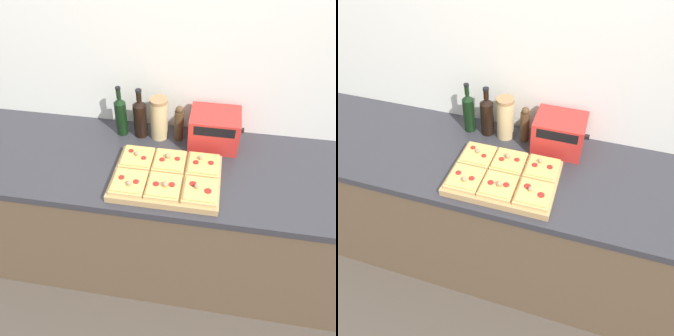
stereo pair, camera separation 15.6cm
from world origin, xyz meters
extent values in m
plane|color=#4C4238|center=(0.00, 0.00, 0.00)|extent=(12.00, 12.00, 0.00)
cube|color=silver|center=(0.00, 0.68, 1.25)|extent=(6.00, 0.06, 2.50)
cube|color=brown|center=(0.00, 0.32, 0.44)|extent=(2.60, 0.64, 0.89)
cube|color=#2D2D33|center=(0.00, 0.32, 0.91)|extent=(2.63, 0.67, 0.04)
cube|color=tan|center=(0.00, 0.20, 0.95)|extent=(0.51, 0.36, 0.04)
cube|color=tan|center=(-0.16, 0.29, 0.97)|extent=(0.15, 0.16, 0.02)
cube|color=#E5A856|center=(-0.16, 0.29, 0.99)|extent=(0.14, 0.14, 0.01)
cylinder|color=maroon|center=(-0.20, 0.31, 0.99)|extent=(0.03, 0.03, 0.00)
cylinder|color=maroon|center=(-0.12, 0.27, 0.99)|extent=(0.03, 0.03, 0.00)
sphere|color=#937A5B|center=(-0.16, 0.29, 1.00)|extent=(0.02, 0.02, 0.02)
cube|color=tan|center=(0.00, 0.29, 0.97)|extent=(0.15, 0.16, 0.02)
cube|color=#E5A856|center=(0.00, 0.29, 0.99)|extent=(0.14, 0.14, 0.01)
cylinder|color=maroon|center=(-0.03, 0.27, 0.99)|extent=(0.03, 0.03, 0.00)
cylinder|color=maroon|center=(0.04, 0.29, 0.99)|extent=(0.03, 0.03, 0.00)
sphere|color=#937A5B|center=(-0.01, 0.29, 1.01)|extent=(0.03, 0.03, 0.03)
cube|color=tan|center=(0.17, 0.29, 0.97)|extent=(0.15, 0.16, 0.02)
cube|color=#E5A856|center=(0.17, 0.29, 0.99)|extent=(0.14, 0.14, 0.01)
cylinder|color=maroon|center=(0.13, 0.28, 0.99)|extent=(0.03, 0.03, 0.00)
cylinder|color=maroon|center=(0.20, 0.29, 0.99)|extent=(0.03, 0.03, 0.00)
sphere|color=#937A5B|center=(0.15, 0.31, 1.00)|extent=(0.02, 0.02, 0.02)
cube|color=tan|center=(-0.16, 0.11, 0.97)|extent=(0.15, 0.16, 0.02)
cube|color=#E5A856|center=(-0.16, 0.11, 0.99)|extent=(0.14, 0.14, 0.01)
cylinder|color=maroon|center=(-0.20, 0.13, 0.99)|extent=(0.03, 0.03, 0.00)
cylinder|color=maroon|center=(-0.13, 0.11, 0.99)|extent=(0.03, 0.03, 0.00)
sphere|color=#937A5B|center=(-0.15, 0.09, 1.00)|extent=(0.02, 0.02, 0.02)
cube|color=tan|center=(0.00, 0.11, 0.97)|extent=(0.15, 0.16, 0.02)
cube|color=#E5A856|center=(0.00, 0.11, 0.99)|extent=(0.14, 0.14, 0.01)
cylinder|color=maroon|center=(-0.03, 0.11, 0.99)|extent=(0.03, 0.03, 0.00)
cylinder|color=maroon|center=(0.04, 0.12, 0.99)|extent=(0.03, 0.03, 0.00)
sphere|color=#937A5B|center=(0.01, 0.11, 1.01)|extent=(0.03, 0.03, 0.03)
cube|color=tan|center=(0.17, 0.11, 0.97)|extent=(0.15, 0.16, 0.02)
cube|color=#E5A856|center=(0.17, 0.11, 0.99)|extent=(0.14, 0.14, 0.01)
cylinder|color=maroon|center=(0.13, 0.14, 0.99)|extent=(0.03, 0.03, 0.00)
cylinder|color=maroon|center=(0.20, 0.10, 0.99)|extent=(0.03, 0.03, 0.00)
sphere|color=#937A5B|center=(0.15, 0.12, 1.00)|extent=(0.02, 0.02, 0.02)
cylinder|color=black|center=(-0.30, 0.53, 1.03)|extent=(0.06, 0.06, 0.20)
cone|color=black|center=(-0.30, 0.53, 1.14)|extent=(0.06, 0.06, 0.03)
cylinder|color=black|center=(-0.30, 0.53, 1.18)|extent=(0.02, 0.02, 0.05)
cylinder|color=black|center=(-0.30, 0.53, 1.21)|extent=(0.03, 0.03, 0.01)
cylinder|color=black|center=(-0.20, 0.53, 1.03)|extent=(0.07, 0.07, 0.19)
cone|color=black|center=(-0.20, 0.53, 1.14)|extent=(0.07, 0.07, 0.03)
cylinder|color=black|center=(-0.20, 0.53, 1.18)|extent=(0.03, 0.03, 0.05)
cylinder|color=black|center=(-0.20, 0.53, 1.21)|extent=(0.03, 0.03, 0.01)
cylinder|color=tan|center=(-0.09, 0.53, 1.04)|extent=(0.09, 0.09, 0.22)
cylinder|color=#937047|center=(-0.09, 0.53, 1.16)|extent=(0.10, 0.10, 0.02)
cylinder|color=#47331E|center=(0.01, 0.53, 1.02)|extent=(0.05, 0.05, 0.18)
sphere|color=#47331E|center=(0.01, 0.53, 1.12)|extent=(0.04, 0.04, 0.04)
cube|color=red|center=(0.20, 0.52, 1.02)|extent=(0.26, 0.20, 0.19)
cube|color=black|center=(0.20, 0.42, 1.08)|extent=(0.20, 0.01, 0.05)
cube|color=black|center=(0.34, 0.52, 1.03)|extent=(0.02, 0.02, 0.02)
camera|label=1|loc=(0.18, -0.88, 2.07)|focal=35.00mm
camera|label=2|loc=(0.33, -0.84, 2.07)|focal=35.00mm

